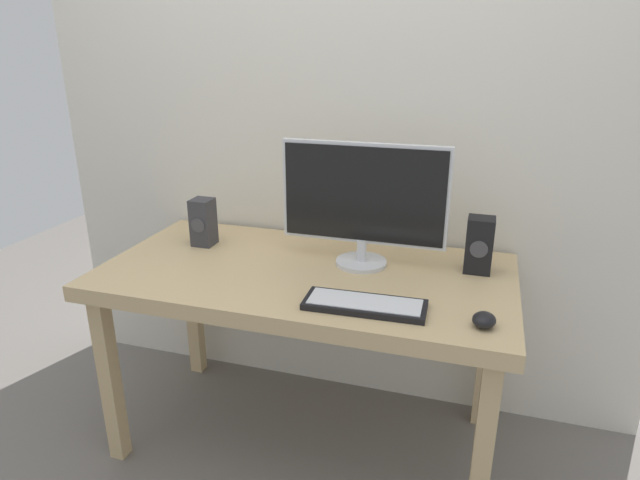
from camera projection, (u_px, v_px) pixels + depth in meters
name	position (u px, v px, depth m)	size (l,w,h in m)	color
ground_plane	(307.00, 436.00, 2.25)	(6.00, 6.00, 0.00)	slate
wall_back	(338.00, 53.00, 2.12)	(2.62, 0.04, 3.00)	silver
desk	(306.00, 288.00, 2.02)	(1.50, 0.77, 0.76)	tan
monitor	(363.00, 200.00, 1.96)	(0.61, 0.19, 0.46)	silver
keyboard_primary	(365.00, 304.00, 1.70)	(0.39, 0.15, 0.02)	black
mouse	(484.00, 320.00, 1.59)	(0.07, 0.08, 0.04)	black
speaker_right	(479.00, 245.00, 1.94)	(0.09, 0.09, 0.20)	black
speaker_left	(203.00, 222.00, 2.21)	(0.08, 0.09, 0.19)	#333338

